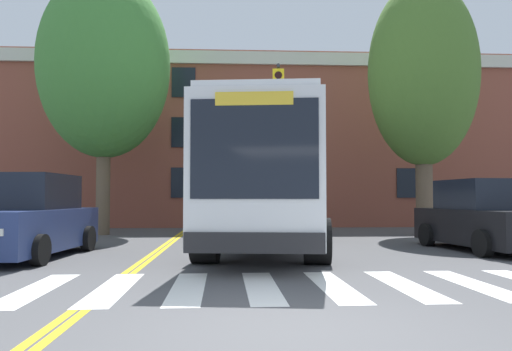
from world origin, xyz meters
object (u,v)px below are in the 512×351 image
at_px(car_navy_near_lane, 27,220).
at_px(traffic_light_overhead, 278,123).
at_px(car_black_far_lane, 484,218).
at_px(city_bus, 268,179).
at_px(street_tree_curbside_large, 423,74).
at_px(street_tree_curbside_small, 105,66).

relative_size(car_navy_near_lane, traffic_light_overhead, 0.80).
relative_size(car_navy_near_lane, car_black_far_lane, 1.03).
bearing_deg(car_black_far_lane, city_bus, 170.84).
xyz_separation_m(street_tree_curbside_large, street_tree_curbside_small, (-12.07, 0.92, 0.38)).
xyz_separation_m(city_bus, street_tree_curbside_small, (-5.88, 5.28, 4.53)).
xyz_separation_m(car_navy_near_lane, traffic_light_overhead, (6.38, 4.41, 3.00)).
height_order(city_bus, street_tree_curbside_small, street_tree_curbside_small).
xyz_separation_m(car_navy_near_lane, street_tree_curbside_small, (-0.04, 7.13, 5.58)).
distance_m(car_navy_near_lane, car_black_far_lane, 11.58).
distance_m(city_bus, street_tree_curbside_large, 8.63).
bearing_deg(street_tree_curbside_small, street_tree_curbside_large, -4.34).
distance_m(city_bus, street_tree_curbside_small, 9.11).
relative_size(city_bus, car_black_far_lane, 2.37).
distance_m(city_bus, traffic_light_overhead, 3.26).
distance_m(city_bus, car_navy_near_lane, 6.21).
distance_m(traffic_light_overhead, street_tree_curbside_small, 7.43).
height_order(street_tree_curbside_large, street_tree_curbside_small, street_tree_curbside_small).
xyz_separation_m(car_navy_near_lane, street_tree_curbside_large, (12.03, 6.22, 5.19)).
distance_m(city_bus, car_black_far_lane, 5.88).
xyz_separation_m(city_bus, car_black_far_lane, (5.71, -0.92, -1.08)).
height_order(traffic_light_overhead, street_tree_curbside_large, street_tree_curbside_large).
distance_m(car_black_far_lane, street_tree_curbside_large, 7.44).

